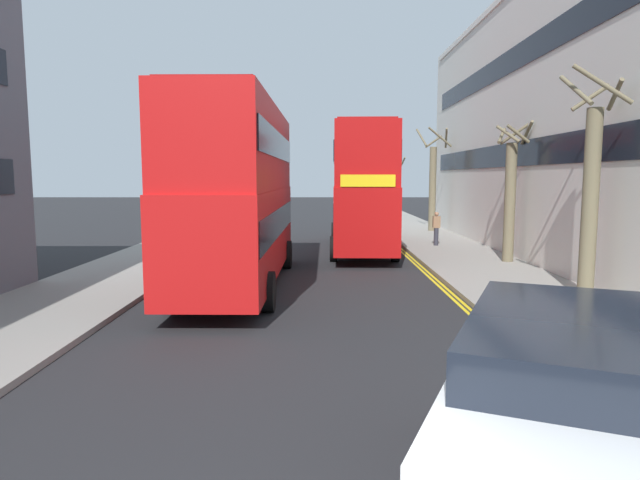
{
  "coord_description": "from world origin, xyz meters",
  "views": [
    {
      "loc": [
        0.49,
        -3.04,
        3.42
      ],
      "look_at": [
        0.5,
        11.0,
        1.8
      ],
      "focal_mm": 30.63,
      "sensor_mm": 36.0,
      "label": 1
    }
  ],
  "objects_px": {
    "double_decker_bus_away": "(238,190)",
    "double_decker_bus_oncoming": "(361,186)",
    "pedestrian_far": "(436,228)",
    "taxi_minivan": "(561,433)"
  },
  "relations": [
    {
      "from": "taxi_minivan",
      "to": "pedestrian_far",
      "type": "height_order",
      "value": "taxi_minivan"
    },
    {
      "from": "double_decker_bus_oncoming",
      "to": "pedestrian_far",
      "type": "distance_m",
      "value": 4.31
    },
    {
      "from": "taxi_minivan",
      "to": "pedestrian_far",
      "type": "distance_m",
      "value": 21.61
    },
    {
      "from": "double_decker_bus_oncoming",
      "to": "taxi_minivan",
      "type": "bearing_deg",
      "value": -89.08
    },
    {
      "from": "double_decker_bus_oncoming",
      "to": "pedestrian_far",
      "type": "relative_size",
      "value": 6.71
    },
    {
      "from": "double_decker_bus_away",
      "to": "pedestrian_far",
      "type": "height_order",
      "value": "double_decker_bus_away"
    },
    {
      "from": "double_decker_bus_oncoming",
      "to": "taxi_minivan",
      "type": "relative_size",
      "value": 2.11
    },
    {
      "from": "double_decker_bus_away",
      "to": "double_decker_bus_oncoming",
      "type": "distance_m",
      "value": 9.41
    },
    {
      "from": "double_decker_bus_away",
      "to": "double_decker_bus_oncoming",
      "type": "relative_size",
      "value": 1.0
    },
    {
      "from": "pedestrian_far",
      "to": "taxi_minivan",
      "type": "bearing_deg",
      "value": -98.98
    }
  ]
}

